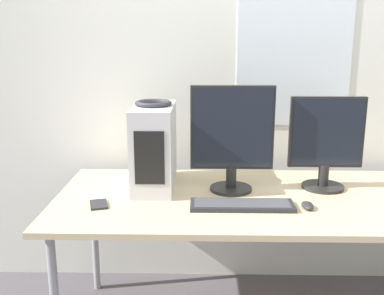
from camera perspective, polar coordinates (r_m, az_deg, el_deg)
wall_back at (r=2.72m, az=7.94°, el=10.29°), size 8.00×0.07×2.70m
desk at (r=2.28m, az=9.03°, el=-7.19°), size 2.06×0.91×0.74m
pc_tower at (r=2.34m, az=-4.81°, el=0.10°), size 0.20×0.46×0.43m
headphones at (r=2.30m, az=-4.92°, el=5.63°), size 0.19×0.19×0.02m
monitor_main at (r=2.26m, az=5.10°, el=1.31°), size 0.42×0.22×0.54m
monitor_right_near at (r=2.39m, az=16.64°, el=0.62°), size 0.38×0.22×0.48m
keyboard at (r=2.11m, az=6.38°, el=-7.27°), size 0.48×0.14×0.02m
mouse at (r=2.15m, az=14.46°, el=-7.14°), size 0.05×0.10×0.03m
cell_phone at (r=2.17m, az=-11.76°, el=-7.09°), size 0.11×0.14×0.01m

